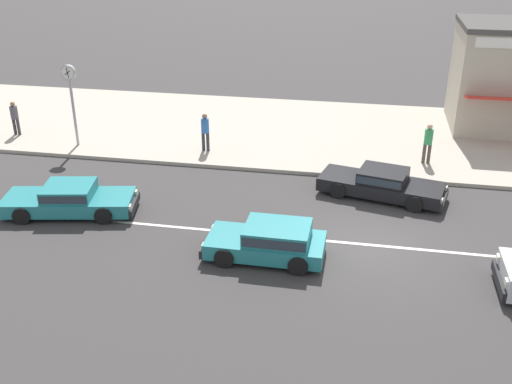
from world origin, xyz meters
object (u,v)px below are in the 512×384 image
object	(u,v)px
sedan_black_2	(382,183)
pedestrian_far_end	(205,129)
pedestrian_by_shop	(15,116)
hatchback_teal_3	(270,240)
pedestrian_mid_kerb	(428,140)
shopfront_corner_warung	(508,76)
street_clock	(70,86)
sedan_teal_0	(70,199)

from	to	relation	value
sedan_black_2	pedestrian_far_end	distance (m)	8.11
sedan_black_2	pedestrian_by_shop	world-z (taller)	pedestrian_by_shop
pedestrian_by_shop	pedestrian_far_end	distance (m)	9.20
hatchback_teal_3	pedestrian_by_shop	world-z (taller)	pedestrian_by_shop
pedestrian_by_shop	pedestrian_mid_kerb	bearing A→B (deg)	-0.16
hatchback_teal_3	pedestrian_mid_kerb	world-z (taller)	pedestrian_mid_kerb
pedestrian_by_shop	pedestrian_far_end	bearing A→B (deg)	-2.31
hatchback_teal_3	shopfront_corner_warung	xyz separation A→B (m)	(9.02, 13.88, 2.03)
street_clock	pedestrian_mid_kerb	bearing A→B (deg)	2.53
street_clock	pedestrian_far_end	world-z (taller)	street_clock
hatchback_teal_3	shopfront_corner_warung	size ratio (longest dim) A/B	0.71
sedan_black_2	pedestrian_mid_kerb	world-z (taller)	pedestrian_mid_kerb
sedan_black_2	shopfront_corner_warung	distance (m)	10.72
sedan_black_2	sedan_teal_0	bearing A→B (deg)	-162.51
sedan_teal_0	sedan_black_2	world-z (taller)	same
pedestrian_by_shop	shopfront_corner_warung	size ratio (longest dim) A/B	0.31
hatchback_teal_3	sedan_teal_0	bearing A→B (deg)	167.30
pedestrian_mid_kerb	shopfront_corner_warung	bearing A→B (deg)	55.13
sedan_teal_0	street_clock	bearing A→B (deg)	113.66
sedan_teal_0	pedestrian_far_end	bearing A→B (deg)	63.47
shopfront_corner_warung	pedestrian_far_end	bearing A→B (deg)	-156.03
pedestrian_mid_kerb	pedestrian_by_shop	world-z (taller)	pedestrian_mid_kerb
sedan_teal_0	pedestrian_far_end	world-z (taller)	pedestrian_far_end
sedan_black_2	pedestrian_by_shop	xyz separation A→B (m)	(-16.71, 3.36, 0.54)
hatchback_teal_3	pedestrian_far_end	distance (m)	9.05
sedan_black_2	street_clock	xyz separation A→B (m)	(-13.33, 2.64, 2.28)
street_clock	pedestrian_far_end	xyz separation A→B (m)	(5.81, 0.35, -1.68)
pedestrian_by_shop	shopfront_corner_warung	distance (m)	23.10
shopfront_corner_warung	hatchback_teal_3	bearing A→B (deg)	-123.02
pedestrian_far_end	shopfront_corner_warung	world-z (taller)	shopfront_corner_warung
pedestrian_by_shop	pedestrian_far_end	world-z (taller)	pedestrian_far_end
hatchback_teal_3	pedestrian_by_shop	size ratio (longest dim) A/B	2.31
sedan_black_2	hatchback_teal_3	xyz separation A→B (m)	(-3.35, -5.03, 0.05)
sedan_black_2	street_clock	world-z (taller)	street_clock
street_clock	pedestrian_far_end	size ratio (longest dim) A/B	2.14
pedestrian_mid_kerb	shopfront_corner_warung	size ratio (longest dim) A/B	0.33
pedestrian_mid_kerb	pedestrian_far_end	xyz separation A→B (m)	(-9.32, -0.32, -0.01)
pedestrian_by_shop	hatchback_teal_3	bearing A→B (deg)	-32.13
hatchback_teal_3	shopfront_corner_warung	bearing A→B (deg)	56.98
sedan_teal_0	pedestrian_mid_kerb	size ratio (longest dim) A/B	2.83
pedestrian_mid_kerb	pedestrian_far_end	size ratio (longest dim) A/B	1.01
sedan_black_2	hatchback_teal_3	bearing A→B (deg)	-123.71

